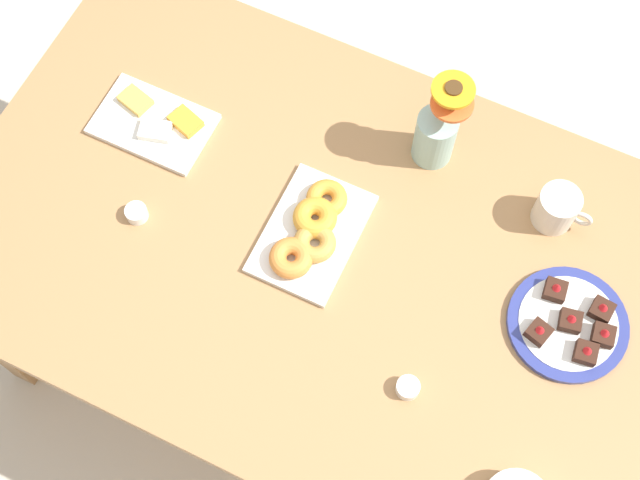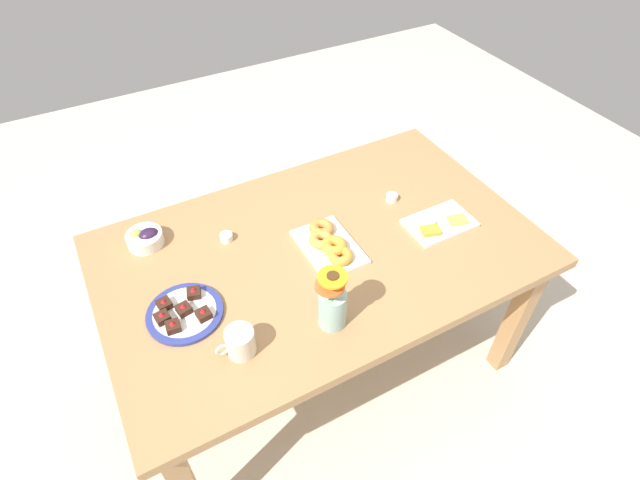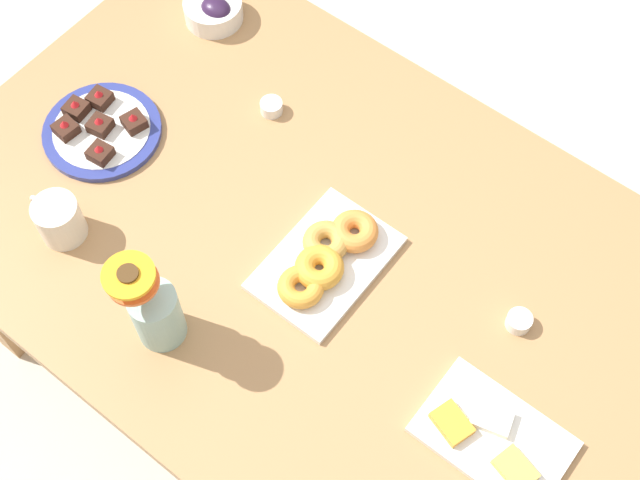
{
  "view_description": "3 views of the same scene",
  "coord_description": "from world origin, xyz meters",
  "px_view_note": "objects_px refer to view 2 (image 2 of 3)",
  "views": [
    {
      "loc": [
        0.32,
        -0.66,
        2.49
      ],
      "look_at": [
        0.0,
        0.0,
        0.78
      ],
      "focal_mm": 50.0,
      "sensor_mm": 36.0,
      "label": 1
    },
    {
      "loc": [
        0.62,
        1.14,
        2.06
      ],
      "look_at": [
        0.0,
        0.0,
        0.78
      ],
      "focal_mm": 28.0,
      "sensor_mm": 36.0,
      "label": 2
    },
    {
      "loc": [
        -0.51,
        0.65,
        2.28
      ],
      "look_at": [
        0.0,
        0.0,
        0.78
      ],
      "focal_mm": 50.0,
      "sensor_mm": 36.0,
      "label": 3
    }
  ],
  "objects_px": {
    "dining_table": "(320,263)",
    "flower_vase": "(332,306)",
    "jam_cup_berry": "(226,237)",
    "coffee_mug": "(240,342)",
    "jam_cup_honey": "(392,197)",
    "grape_bowl": "(145,238)",
    "croissant_platter": "(329,244)",
    "dessert_plate": "(184,313)",
    "cheese_platter": "(440,223)"
  },
  "relations": [
    {
      "from": "cheese_platter",
      "to": "dessert_plate",
      "type": "relative_size",
      "value": 1.04
    },
    {
      "from": "jam_cup_berry",
      "to": "flower_vase",
      "type": "distance_m",
      "value": 0.55
    },
    {
      "from": "grape_bowl",
      "to": "jam_cup_berry",
      "type": "height_order",
      "value": "grape_bowl"
    },
    {
      "from": "croissant_platter",
      "to": "flower_vase",
      "type": "distance_m",
      "value": 0.34
    },
    {
      "from": "jam_cup_honey",
      "to": "croissant_platter",
      "type": "bearing_deg",
      "value": 18.47
    },
    {
      "from": "grape_bowl",
      "to": "dessert_plate",
      "type": "distance_m",
      "value": 0.39
    },
    {
      "from": "coffee_mug",
      "to": "dessert_plate",
      "type": "bearing_deg",
      "value": -62.69
    },
    {
      "from": "grape_bowl",
      "to": "cheese_platter",
      "type": "distance_m",
      "value": 1.12
    },
    {
      "from": "croissant_platter",
      "to": "dessert_plate",
      "type": "relative_size",
      "value": 1.12
    },
    {
      "from": "croissant_platter",
      "to": "jam_cup_berry",
      "type": "xyz_separation_m",
      "value": [
        0.32,
        -0.22,
        -0.01
      ]
    },
    {
      "from": "coffee_mug",
      "to": "flower_vase",
      "type": "xyz_separation_m",
      "value": [
        -0.3,
        0.04,
        0.04
      ]
    },
    {
      "from": "cheese_platter",
      "to": "croissant_platter",
      "type": "bearing_deg",
      "value": -12.07
    },
    {
      "from": "grape_bowl",
      "to": "jam_cup_honey",
      "type": "height_order",
      "value": "grape_bowl"
    },
    {
      "from": "coffee_mug",
      "to": "jam_cup_berry",
      "type": "relative_size",
      "value": 2.6
    },
    {
      "from": "cheese_platter",
      "to": "croissant_platter",
      "type": "height_order",
      "value": "croissant_platter"
    },
    {
      "from": "coffee_mug",
      "to": "jam_cup_honey",
      "type": "xyz_separation_m",
      "value": [
        -0.81,
        -0.38,
        -0.03
      ]
    },
    {
      "from": "jam_cup_berry",
      "to": "dessert_plate",
      "type": "distance_m",
      "value": 0.36
    },
    {
      "from": "cheese_platter",
      "to": "jam_cup_honey",
      "type": "xyz_separation_m",
      "value": [
        0.08,
        -0.21,
        0.0
      ]
    },
    {
      "from": "dining_table",
      "to": "jam_cup_berry",
      "type": "relative_size",
      "value": 33.33
    },
    {
      "from": "grape_bowl",
      "to": "jam_cup_honey",
      "type": "xyz_separation_m",
      "value": [
        -0.95,
        0.22,
        -0.01
      ]
    },
    {
      "from": "dining_table",
      "to": "croissant_platter",
      "type": "distance_m",
      "value": 0.11
    },
    {
      "from": "jam_cup_honey",
      "to": "dining_table",
      "type": "bearing_deg",
      "value": 14.82
    },
    {
      "from": "cheese_platter",
      "to": "flower_vase",
      "type": "relative_size",
      "value": 1.04
    },
    {
      "from": "grape_bowl",
      "to": "flower_vase",
      "type": "height_order",
      "value": "flower_vase"
    },
    {
      "from": "jam_cup_honey",
      "to": "jam_cup_berry",
      "type": "xyz_separation_m",
      "value": [
        0.68,
        -0.1,
        0.0
      ]
    },
    {
      "from": "grape_bowl",
      "to": "croissant_platter",
      "type": "relative_size",
      "value": 0.47
    },
    {
      "from": "croissant_platter",
      "to": "dessert_plate",
      "type": "distance_m",
      "value": 0.57
    },
    {
      "from": "dining_table",
      "to": "flower_vase",
      "type": "relative_size",
      "value": 6.39
    },
    {
      "from": "croissant_platter",
      "to": "jam_cup_berry",
      "type": "bearing_deg",
      "value": -34.75
    },
    {
      "from": "dining_table",
      "to": "coffee_mug",
      "type": "distance_m",
      "value": 0.52
    },
    {
      "from": "dining_table",
      "to": "grape_bowl",
      "type": "height_order",
      "value": "grape_bowl"
    },
    {
      "from": "croissant_platter",
      "to": "grape_bowl",
      "type": "bearing_deg",
      "value": -30.31
    },
    {
      "from": "dessert_plate",
      "to": "coffee_mug",
      "type": "bearing_deg",
      "value": 117.31
    },
    {
      "from": "dessert_plate",
      "to": "flower_vase",
      "type": "distance_m",
      "value": 0.49
    },
    {
      "from": "cheese_platter",
      "to": "grape_bowl",
      "type": "bearing_deg",
      "value": -23.08
    },
    {
      "from": "jam_cup_honey",
      "to": "jam_cup_berry",
      "type": "height_order",
      "value": "same"
    },
    {
      "from": "jam_cup_berry",
      "to": "grape_bowl",
      "type": "bearing_deg",
      "value": -24.51
    },
    {
      "from": "jam_cup_berry",
      "to": "flower_vase",
      "type": "relative_size",
      "value": 0.19
    },
    {
      "from": "grape_bowl",
      "to": "jam_cup_berry",
      "type": "relative_size",
      "value": 2.77
    },
    {
      "from": "cheese_platter",
      "to": "flower_vase",
      "type": "bearing_deg",
      "value": 19.01
    },
    {
      "from": "croissant_platter",
      "to": "cheese_platter",
      "type": "bearing_deg",
      "value": 167.93
    },
    {
      "from": "coffee_mug",
      "to": "dessert_plate",
      "type": "distance_m",
      "value": 0.25
    },
    {
      "from": "jam_cup_honey",
      "to": "dessert_plate",
      "type": "distance_m",
      "value": 0.94
    },
    {
      "from": "cheese_platter",
      "to": "coffee_mug",
      "type": "bearing_deg",
      "value": 10.62
    },
    {
      "from": "cheese_platter",
      "to": "dessert_plate",
      "type": "xyz_separation_m",
      "value": [
        1.0,
        -0.05,
        0.0
      ]
    },
    {
      "from": "coffee_mug",
      "to": "jam_cup_berry",
      "type": "height_order",
      "value": "coffee_mug"
    },
    {
      "from": "jam_cup_honey",
      "to": "flower_vase",
      "type": "bearing_deg",
      "value": 39.07
    },
    {
      "from": "coffee_mug",
      "to": "jam_cup_honey",
      "type": "bearing_deg",
      "value": -154.86
    },
    {
      "from": "grape_bowl",
      "to": "flower_vase",
      "type": "xyz_separation_m",
      "value": [
        -0.43,
        0.64,
        0.06
      ]
    },
    {
      "from": "coffee_mug",
      "to": "cheese_platter",
      "type": "height_order",
      "value": "coffee_mug"
    }
  ]
}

